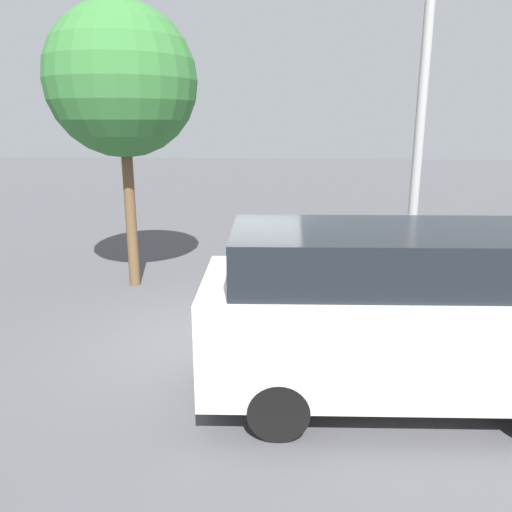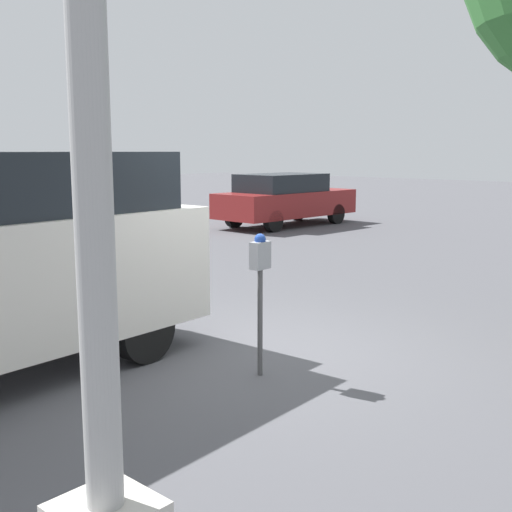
# 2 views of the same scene
# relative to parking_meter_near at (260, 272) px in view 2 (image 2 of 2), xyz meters

# --- Properties ---
(ground_plane) EXTENTS (80.00, 80.00, 0.00)m
(ground_plane) POSITION_rel_parking_meter_near_xyz_m (-0.43, -0.44, -1.02)
(ground_plane) COLOR #4C4C51
(parking_meter_near) EXTENTS (0.20, 0.12, 1.38)m
(parking_meter_near) POSITION_rel_parking_meter_near_xyz_m (0.00, 0.00, 0.00)
(parking_meter_near) COLOR #4C4C4C
(parking_meter_near) RESTS_ON ground
(lamp_post) EXTENTS (0.44, 0.44, 5.25)m
(lamp_post) POSITION_rel_parking_meter_near_xyz_m (2.90, 1.62, 0.73)
(lamp_post) COLOR beige
(lamp_post) RESTS_ON ground
(car_distant) EXTENTS (4.50, 1.88, 1.49)m
(car_distant) POSITION_rel_parking_meter_near_xyz_m (-9.83, -7.74, -0.24)
(car_distant) COLOR maroon
(car_distant) RESTS_ON ground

